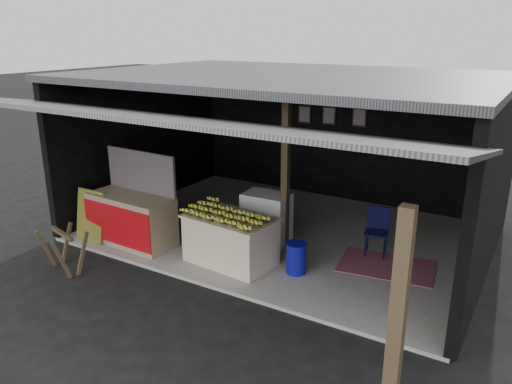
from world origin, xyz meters
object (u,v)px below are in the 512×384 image
Objects in this scene: water_barrel at (296,259)px; plastic_chair at (377,227)px; sawhorse at (63,247)px; white_crate at (266,218)px; banana_table at (231,240)px; neighbor_stall at (132,217)px.

plastic_chair is at bearing 58.58° from water_barrel.
sawhorse is at bearing -151.26° from water_barrel.
water_barrel is (3.26, 1.79, -0.14)m from sawhorse.
white_crate reaches higher than sawhorse.
banana_table is 3.25× the size of water_barrel.
banana_table reaches higher than water_barrel.
white_crate is (0.07, 1.06, 0.05)m from banana_table.
sawhorse is 3.72m from water_barrel.
white_crate is at bearing 140.81° from water_barrel.
white_crate is 1.20× the size of sawhorse.
neighbor_stall is at bearing -166.95° from plastic_chair.
sawhorse is (-2.16, -1.57, -0.02)m from banana_table.
plastic_chair reaches higher than sawhorse.
water_barrel is at bearing -41.14° from white_crate.
banana_table is at bearing 50.44° from sawhorse.
neighbor_stall reaches higher than sawhorse.
white_crate is at bearing -176.11° from plastic_chair.
water_barrel is at bearing 10.39° from neighbor_stall.
banana_table is 1.13m from water_barrel.
water_barrel is at bearing -133.54° from plastic_chair.
banana_table is 2.04× the size of sawhorse.
banana_table is 1.98m from neighbor_stall.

